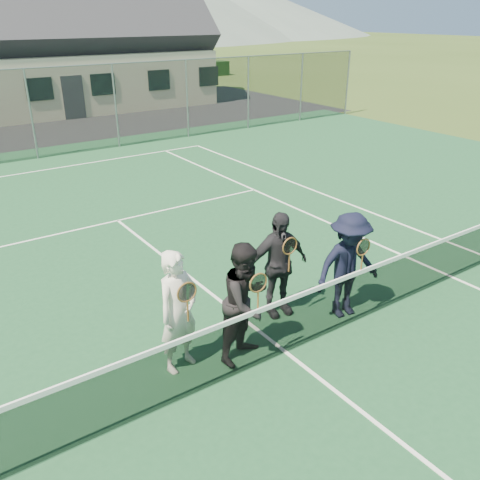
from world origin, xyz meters
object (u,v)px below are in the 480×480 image
at_px(player_c, 278,264).
at_px(player_a, 178,311).
at_px(clubhouse, 50,27).
at_px(player_d, 348,266).
at_px(tennis_net, 287,323).
at_px(player_b, 246,302).

bearing_deg(player_c, player_a, -170.52).
xyz_separation_m(clubhouse, player_d, (-2.51, -23.72, -3.07)).
bearing_deg(player_a, player_c, 9.48).
xyz_separation_m(tennis_net, player_a, (-1.42, 0.62, 0.38)).
relative_size(tennis_net, clubhouse, 0.75).
bearing_deg(clubhouse, player_a, -103.06).
xyz_separation_m(player_b, player_d, (2.00, -0.02, -0.00)).
xyz_separation_m(clubhouse, player_b, (-4.52, -23.70, -3.07)).
bearing_deg(player_c, player_b, -149.03).
xyz_separation_m(player_b, player_c, (1.10, 0.66, 0.00)).
bearing_deg(clubhouse, player_d, -96.05).
height_order(tennis_net, player_a, player_a).
bearing_deg(player_b, player_d, -0.47).
height_order(player_b, player_c, same).
xyz_separation_m(player_a, player_c, (2.01, 0.33, -0.00)).
relative_size(player_b, player_c, 1.00).
distance_m(player_b, player_d, 2.00).
xyz_separation_m(tennis_net, player_b, (-0.51, 0.30, 0.38)).
height_order(player_c, player_d, same).
bearing_deg(tennis_net, player_d, 10.72).
relative_size(tennis_net, player_a, 6.49).
bearing_deg(tennis_net, player_c, 58.57).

